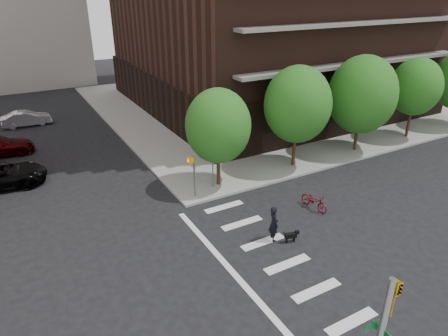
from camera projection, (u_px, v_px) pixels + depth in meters
ground at (232, 286)px, 17.14m from camera, size 120.00×120.00×0.00m
sidewalk_ne at (283, 99)px, 44.82m from camera, size 39.00×33.00×0.15m
crosswalk at (273, 270)px, 18.11m from camera, size 3.85×13.00×0.01m
tree_a at (218, 126)px, 23.95m from camera, size 4.00×4.00×5.90m
tree_b at (298, 105)px, 26.40m from camera, size 4.50×4.50×6.65m
tree_c at (362, 95)px, 29.11m from camera, size 5.00×5.00×6.80m
tree_d at (416, 87)px, 31.83m from camera, size 4.00×4.00×6.20m
pedestrian_signal at (198, 168)px, 23.66m from camera, size 2.18×0.67×2.60m
parked_car_silver at (26, 118)px, 36.26m from camera, size 1.47×4.18×1.37m
scooter at (314, 201)px, 22.86m from camera, size 0.87×1.97×1.00m
dog_walker at (274, 224)px, 19.87m from camera, size 0.78×0.60×1.90m
dog at (291, 235)px, 19.92m from camera, size 0.74×0.37×0.62m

